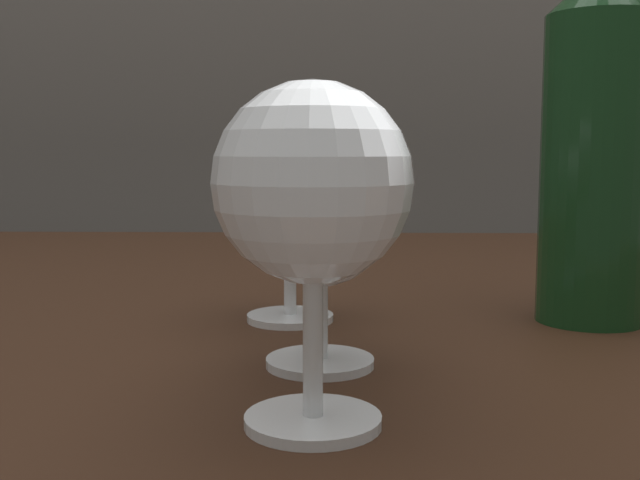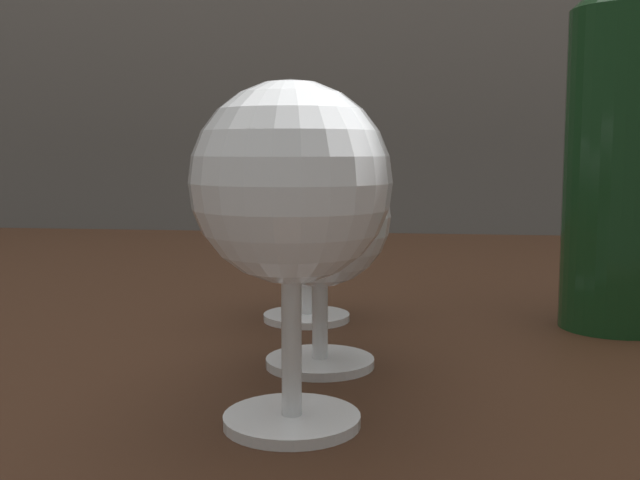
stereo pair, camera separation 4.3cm
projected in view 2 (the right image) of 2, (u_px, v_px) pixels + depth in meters
The scene contains 5 objects.
dining_table at pixel (275, 377), 0.70m from camera, with size 1.54×0.93×0.77m.
wine_glass_chardonnay at pixel (291, 186), 0.33m from camera, with size 0.09×0.09×0.15m.
wine_glass_pinot at pixel (320, 221), 0.42m from camera, with size 0.08×0.08×0.13m.
wine_glass_port at pixel (306, 191), 0.54m from camera, with size 0.08×0.08×0.14m.
wine_bottle at pixel (622, 134), 0.51m from camera, with size 0.07×0.07×0.35m.
Camera 2 is at (0.13, -0.67, 0.90)m, focal length 42.65 mm.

